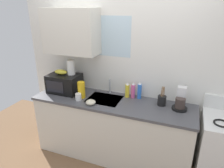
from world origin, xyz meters
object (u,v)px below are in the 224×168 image
object	(u,v)px
stove_range	(224,153)
dish_soap_bottle_yellow	(127,90)
paper_towel_roll	(71,67)
small_bowl	(91,102)
utensil_crock	(162,100)
mug_white	(78,97)
coffee_maker	(180,101)
dish_soap_bottle_blue	(140,91)
dish_soap_bottle_pink	(133,91)
cereal_canister	(81,90)
microwave	(65,83)
banana_bunch	(61,72)

from	to	relation	value
stove_range	dish_soap_bottle_yellow	distance (m)	1.43
paper_towel_roll	small_bowl	xyz separation A→B (m)	(0.46, -0.30, -0.35)
utensil_crock	mug_white	bearing A→B (deg)	-166.68
paper_towel_roll	utensil_crock	size ratio (longest dim) A/B	0.83
coffee_maker	small_bowl	bearing A→B (deg)	-164.44
dish_soap_bottle_blue	mug_white	size ratio (longest dim) A/B	2.59
dish_soap_bottle_pink	cereal_canister	size ratio (longest dim) A/B	0.99
coffee_maker	cereal_canister	size ratio (longest dim) A/B	1.20
dish_soap_bottle_yellow	utensil_crock	size ratio (longest dim) A/B	0.84
microwave	dish_soap_bottle_pink	size ratio (longest dim) A/B	1.99
microwave	dish_soap_bottle_yellow	bearing A→B (deg)	9.03
microwave	paper_towel_roll	size ratio (longest dim) A/B	2.09
coffee_maker	microwave	bearing A→B (deg)	-177.94
dish_soap_bottle_pink	cereal_canister	world-z (taller)	cereal_canister
paper_towel_roll	cereal_canister	world-z (taller)	paper_towel_roll
dish_soap_bottle_yellow	small_bowl	size ratio (longest dim) A/B	1.71
banana_bunch	dish_soap_bottle_blue	size ratio (longest dim) A/B	0.81
dish_soap_bottle_blue	mug_white	bearing A→B (deg)	-155.19
dish_soap_bottle_yellow	cereal_canister	distance (m)	0.65
banana_bunch	paper_towel_roll	world-z (taller)	paper_towel_roll
mug_white	small_bowl	size ratio (longest dim) A/B	0.73
microwave	dish_soap_bottle_blue	size ratio (longest dim) A/B	1.87
microwave	dish_soap_bottle_yellow	size ratio (longest dim) A/B	2.07
dish_soap_bottle_pink	small_bowl	world-z (taller)	dish_soap_bottle_pink
dish_soap_bottle_yellow	small_bowl	bearing A→B (deg)	-133.70
banana_bunch	dish_soap_bottle_yellow	xyz separation A→B (m)	(0.99, 0.15, -0.20)
dish_soap_bottle_yellow	small_bowl	xyz separation A→B (m)	(-0.38, -0.40, -0.07)
cereal_canister	mug_white	world-z (taller)	cereal_canister
stove_range	cereal_canister	size ratio (longest dim) A/B	4.61
dish_soap_bottle_yellow	mug_white	bearing A→B (deg)	-150.64
dish_soap_bottle_yellow	dish_soap_bottle_pink	size ratio (longest dim) A/B	0.96
paper_towel_roll	mug_white	world-z (taller)	paper_towel_roll
small_bowl	stove_range	bearing A→B (deg)	6.88
paper_towel_roll	utensil_crock	xyz separation A→B (m)	(1.33, 0.02, -0.31)
paper_towel_roll	dish_soap_bottle_pink	bearing A→B (deg)	6.60
utensil_crock	stove_range	bearing A→B (deg)	-8.17
microwave	dish_soap_bottle_pink	world-z (taller)	microwave
stove_range	cereal_canister	xyz separation A→B (m)	(-1.90, -0.05, 0.56)
banana_bunch	dish_soap_bottle_blue	world-z (taller)	banana_bunch
microwave	dish_soap_bottle_pink	xyz separation A→B (m)	(1.02, 0.16, -0.03)
dish_soap_bottle_pink	dish_soap_bottle_yellow	bearing A→B (deg)	-173.86
paper_towel_roll	utensil_crock	distance (m)	1.37
small_bowl	cereal_canister	bearing A→B (deg)	145.42
utensil_crock	small_bowl	world-z (taller)	utensil_crock
stove_range	microwave	xyz separation A→B (m)	(-2.24, 0.04, 0.58)
stove_range	mug_white	xyz separation A→B (m)	(-1.91, -0.14, 0.49)
stove_range	banana_bunch	bearing A→B (deg)	178.84
dish_soap_bottle_yellow	cereal_canister	size ratio (longest dim) A/B	0.95
microwave	utensil_crock	xyz separation A→B (m)	(1.44, 0.07, -0.07)
stove_range	mug_white	bearing A→B (deg)	-175.70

